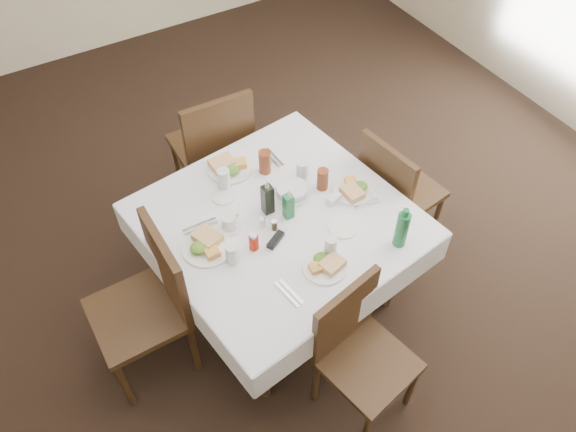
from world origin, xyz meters
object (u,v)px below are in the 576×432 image
object	(u,v)px
chair_north	(215,144)
bread_basket	(292,191)
water_w	(232,254)
coffee_mug	(229,223)
green_bottle	(402,229)
water_n	(224,179)
chair_south	(357,346)
dining_table	(279,227)
oil_cruet_dark	(268,198)
water_s	(331,246)
ketchup_bottle	(254,242)
oil_cruet_green	(288,205)
chair_east	(394,188)
water_e	(302,171)
chair_west	(152,298)

from	to	relation	value
chair_north	bread_basket	xyz separation A→B (m)	(0.13, -0.82, 0.20)
water_w	coffee_mug	distance (m)	0.24
chair_north	green_bottle	size ratio (longest dim) A/B	3.78
coffee_mug	chair_north	bearing A→B (deg)	70.51
chair_north	water_n	distance (m)	0.64
water_n	water_w	xyz separation A→B (m)	(-0.21, -0.52, -0.01)
chair_south	chair_north	bearing A→B (deg)	89.32
dining_table	oil_cruet_dark	distance (m)	0.20
water_s	water_w	size ratio (longest dim) A/B	1.00
chair_south	water_w	size ratio (longest dim) A/B	7.31
chair_south	ketchup_bottle	size ratio (longest dim) A/B	8.02
water_w	ketchup_bottle	world-z (taller)	water_w
chair_south	ketchup_bottle	world-z (taller)	chair_south
bread_basket	oil_cruet_green	distance (m)	0.18
chair_east	oil_cruet_dark	size ratio (longest dim) A/B	3.86
oil_cruet_green	ketchup_bottle	bearing A→B (deg)	-159.54
green_bottle	water_w	bearing A→B (deg)	157.11
water_n	coffee_mug	distance (m)	0.32
bread_basket	ketchup_bottle	world-z (taller)	ketchup_bottle
chair_north	chair_east	distance (m)	1.26
ketchup_bottle	coffee_mug	xyz separation A→B (m)	(-0.05, 0.20, -0.01)
chair_south	coffee_mug	world-z (taller)	chair_south
chair_east	green_bottle	world-z (taller)	green_bottle
chair_north	water_w	bearing A→B (deg)	-110.11
chair_south	ketchup_bottle	bearing A→B (deg)	108.93
bread_basket	oil_cruet_green	size ratio (longest dim) A/B	0.97
water_s	chair_north	bearing A→B (deg)	93.65
chair_east	water_s	xyz separation A→B (m)	(-0.76, -0.36, 0.28)
bread_basket	coffee_mug	bearing A→B (deg)	-175.07
bread_basket	green_bottle	xyz separation A→B (m)	(0.32, -0.61, 0.09)
dining_table	oil_cruet_green	size ratio (longest dim) A/B	7.37
chair_north	dining_table	bearing A→B (deg)	-91.87
bread_basket	green_bottle	bearing A→B (deg)	-62.45
chair_south	bread_basket	xyz separation A→B (m)	(0.15, 0.92, 0.27)
water_e	water_w	size ratio (longest dim) A/B	1.10
chair_south	oil_cruet_green	world-z (taller)	oil_cruet_green
dining_table	water_n	distance (m)	0.43
chair_north	chair_south	world-z (taller)	chair_north
water_e	oil_cruet_green	xyz separation A→B (m)	(-0.23, -0.21, 0.02)
water_n	ketchup_bottle	bearing A→B (deg)	-97.86
chair_south	oil_cruet_dark	size ratio (longest dim) A/B	3.74
oil_cruet_dark	coffee_mug	bearing A→B (deg)	-179.63
chair_south	chair_west	size ratio (longest dim) A/B	0.90
chair_west	water_e	distance (m)	1.14
ketchup_bottle	chair_east	bearing A→B (deg)	6.32
coffee_mug	green_bottle	distance (m)	0.95
chair_east	water_e	bearing A→B (deg)	161.55
green_bottle	water_n	bearing A→B (deg)	125.95
dining_table	water_e	bearing A→B (deg)	35.27
water_n	water_w	world-z (taller)	water_n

